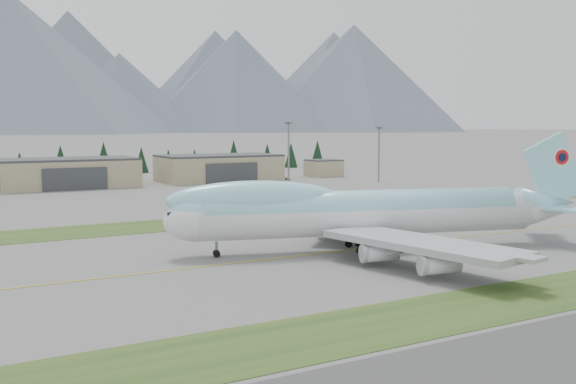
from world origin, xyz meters
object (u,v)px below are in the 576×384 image
service_vehicle_c (287,180)px  hangar_right (219,168)px  boeing_747_freighter (364,212)px  hangar_center (68,173)px  service_vehicle_b (217,190)px

service_vehicle_c → hangar_right: bearing=147.1°
boeing_747_freighter → hangar_right: size_ratio=1.70×
hangar_center → hangar_right: bearing=0.0°
service_vehicle_b → hangar_right: bearing=-29.2°
hangar_right → boeing_747_freighter: bearing=-103.4°
hangar_right → service_vehicle_c: bearing=-20.4°
hangar_center → service_vehicle_c: size_ratio=11.47×
service_vehicle_b → service_vehicle_c: (42.17, 24.82, 0.00)m
boeing_747_freighter → hangar_right: bearing=93.3°
boeing_747_freighter → hangar_right: 155.52m
hangar_center → boeing_747_freighter: bearing=-81.0°
hangar_right → service_vehicle_c: 28.86m
hangar_right → service_vehicle_c: (26.57, -9.90, -5.39)m
hangar_center → service_vehicle_c: bearing=-6.5°
hangar_right → service_vehicle_b: size_ratio=14.27×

